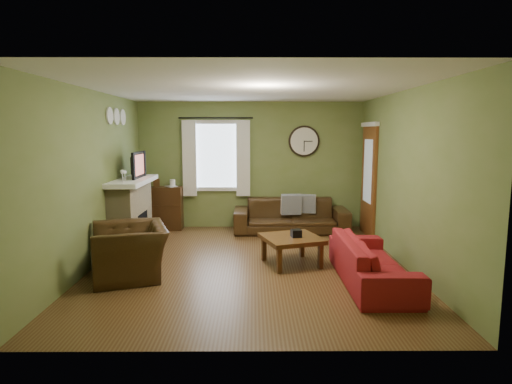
{
  "coord_description": "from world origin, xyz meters",
  "views": [
    {
      "loc": [
        0.06,
        -6.26,
        1.99
      ],
      "look_at": [
        0.1,
        0.4,
        1.05
      ],
      "focal_mm": 30.0,
      "sensor_mm": 36.0,
      "label": 1
    }
  ],
  "objects_px": {
    "armchair": "(130,251)",
    "bookshelf": "(164,208)",
    "sofa_brown": "(291,215)",
    "sofa_red": "(372,261)",
    "coffee_table": "(291,251)"
  },
  "relations": [
    {
      "from": "armchair",
      "to": "coffee_table",
      "type": "relative_size",
      "value": 1.36
    },
    {
      "from": "armchair",
      "to": "bookshelf",
      "type": "bearing_deg",
      "value": 163.61
    },
    {
      "from": "sofa_red",
      "to": "sofa_brown",
      "type": "bearing_deg",
      "value": 15.6
    },
    {
      "from": "bookshelf",
      "to": "armchair",
      "type": "relative_size",
      "value": 0.8
    },
    {
      "from": "bookshelf",
      "to": "sofa_red",
      "type": "bearing_deg",
      "value": -42.87
    },
    {
      "from": "sofa_brown",
      "to": "sofa_red",
      "type": "bearing_deg",
      "value": -74.4
    },
    {
      "from": "armchair",
      "to": "sofa_red",
      "type": "bearing_deg",
      "value": 66.47
    },
    {
      "from": "sofa_brown",
      "to": "armchair",
      "type": "height_order",
      "value": "armchair"
    },
    {
      "from": "armchair",
      "to": "coffee_table",
      "type": "distance_m",
      "value": 2.34
    },
    {
      "from": "sofa_brown",
      "to": "coffee_table",
      "type": "relative_size",
      "value": 2.79
    },
    {
      "from": "sofa_brown",
      "to": "sofa_red",
      "type": "distance_m",
      "value": 3.05
    },
    {
      "from": "sofa_brown",
      "to": "coffee_table",
      "type": "xyz_separation_m",
      "value": [
        -0.18,
        -2.15,
        -0.11
      ]
    },
    {
      "from": "bookshelf",
      "to": "coffee_table",
      "type": "bearing_deg",
      "value": -44.64
    },
    {
      "from": "armchair",
      "to": "sofa_brown",
      "type": "bearing_deg",
      "value": 118.53
    },
    {
      "from": "sofa_brown",
      "to": "coffee_table",
      "type": "bearing_deg",
      "value": -94.69
    }
  ]
}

